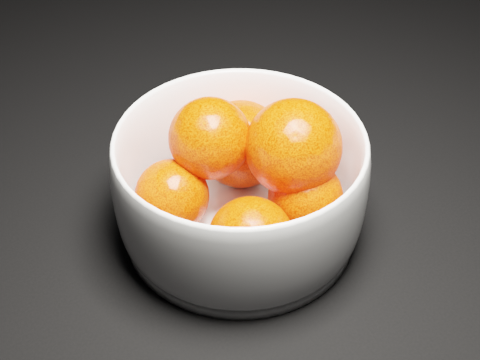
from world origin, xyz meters
TOP-DOWN VIEW (x-y plane):
  - ground at (0.00, 0.00)m, footprint 3.00×3.00m
  - bowl at (-0.15, -0.25)m, footprint 0.20×0.20m
  - orange_pile at (-0.14, -0.25)m, footprint 0.15×0.17m

SIDE VIEW (x-z plane):
  - ground at x=0.00m, z-range 0.00..0.00m
  - bowl at x=-0.15m, z-range 0.00..0.10m
  - orange_pile at x=-0.14m, z-range 0.00..0.11m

